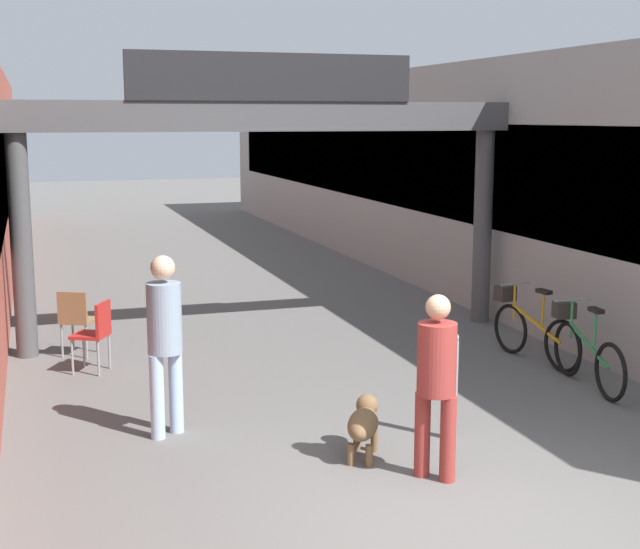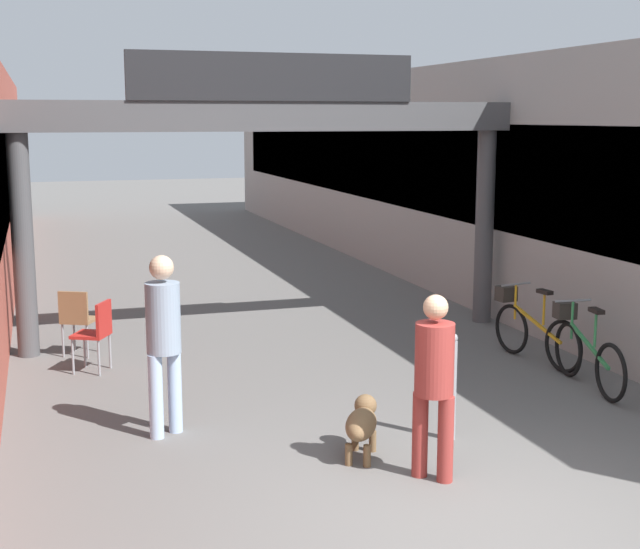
# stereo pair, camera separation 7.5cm
# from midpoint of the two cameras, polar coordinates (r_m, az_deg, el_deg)

# --- Properties ---
(ground_plane) EXTENTS (80.00, 80.00, 0.00)m
(ground_plane) POSITION_cam_midpoint_polar(r_m,az_deg,el_deg) (7.27, 10.06, -15.63)
(ground_plane) COLOR #605E5B
(storefront_right) EXTENTS (3.00, 26.00, 4.03)m
(storefront_right) POSITION_cam_midpoint_polar(r_m,az_deg,el_deg) (18.71, 8.28, 6.53)
(storefront_right) COLOR #9E9993
(storefront_right) RESTS_ON ground_plane
(arcade_sign_gateway) EXTENTS (7.40, 0.47, 3.99)m
(arcade_sign_gateway) POSITION_cam_midpoint_polar(r_m,az_deg,el_deg) (12.49, -3.38, 8.64)
(arcade_sign_gateway) COLOR #4C4C4F
(arcade_sign_gateway) RESTS_ON ground_plane
(pedestrian_with_dog) EXTENTS (0.48, 0.48, 1.65)m
(pedestrian_with_dog) POSITION_cam_midpoint_polar(r_m,az_deg,el_deg) (7.78, 7.19, -6.41)
(pedestrian_with_dog) COLOR #99332D
(pedestrian_with_dog) RESTS_ON ground_plane
(pedestrian_companion) EXTENTS (0.47, 0.47, 1.82)m
(pedestrian_companion) POSITION_cam_midpoint_polar(r_m,az_deg,el_deg) (8.86, -10.15, -3.69)
(pedestrian_companion) COLOR #A5BFE0
(pedestrian_companion) RESTS_ON ground_plane
(dog_on_leash) EXTENTS (0.56, 0.74, 0.53)m
(dog_on_leash) POSITION_cam_midpoint_polar(r_m,az_deg,el_deg) (8.41, 2.57, -9.42)
(dog_on_leash) COLOR brown
(dog_on_leash) RESTS_ON ground_plane
(bicycle_green_second) EXTENTS (0.46, 1.68, 0.98)m
(bicycle_green_second) POSITION_cam_midpoint_polar(r_m,az_deg,el_deg) (10.96, 16.35, -4.61)
(bicycle_green_second) COLOR black
(bicycle_green_second) RESTS_ON ground_plane
(bicycle_orange_third) EXTENTS (0.46, 1.68, 0.98)m
(bicycle_orange_third) POSITION_cam_midpoint_polar(r_m,az_deg,el_deg) (11.89, 13.13, -3.33)
(bicycle_orange_third) COLOR black
(bicycle_orange_third) RESTS_ON ground_plane
(bollard_post_metal) EXTENTS (0.10, 0.10, 1.08)m
(bollard_post_metal) POSITION_cam_midpoint_polar(r_m,az_deg,el_deg) (8.86, 8.25, -7.04)
(bollard_post_metal) COLOR gray
(bollard_post_metal) RESTS_ON ground_plane
(cafe_chair_red_nearer) EXTENTS (0.54, 0.54, 0.89)m
(cafe_chair_red_nearer) POSITION_cam_midpoint_polar(r_m,az_deg,el_deg) (11.37, -14.33, -3.45)
(cafe_chair_red_nearer) COLOR gray
(cafe_chair_red_nearer) RESTS_ON ground_plane
(cafe_chair_wood_farther) EXTENTS (0.54, 0.54, 0.89)m
(cafe_chair_wood_farther) POSITION_cam_midpoint_polar(r_m,az_deg,el_deg) (12.18, -15.53, -2.61)
(cafe_chair_wood_farther) COLOR gray
(cafe_chair_wood_farther) RESTS_ON ground_plane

